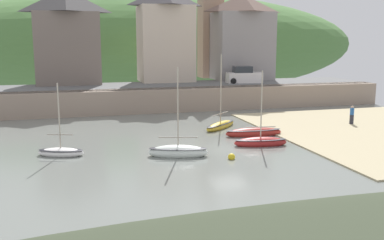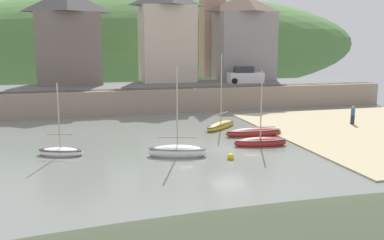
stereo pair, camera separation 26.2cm
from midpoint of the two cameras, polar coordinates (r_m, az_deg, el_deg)
ground at (r=23.08m, az=16.51°, el=-8.46°), size 48.00×41.00×0.61m
quay_seawall at (r=47.12m, az=-2.36°, el=2.87°), size 48.00×9.40×2.40m
hillside_backdrop at (r=84.62m, az=-5.01°, el=9.64°), size 80.00×44.00×18.72m
waterfront_building_left at (r=53.27m, az=-15.37°, el=10.31°), size 7.35×5.85×10.59m
waterfront_building_centre at (r=54.49m, az=-3.10°, el=10.92°), size 6.58×5.39×11.11m
waterfront_building_right at (r=57.38m, az=6.78°, el=10.53°), size 7.35×5.36×10.52m
church_with_spire at (r=60.28m, az=2.72°, el=14.04°), size 3.00×3.00×17.45m
sailboat_blue_trim at (r=31.85m, az=8.96°, el=-2.79°), size 3.91×1.64×5.49m
motorboat_with_cabin at (r=30.13m, az=-16.24°, el=-3.91°), size 3.19×2.07×4.86m
sailboat_nearest_shore at (r=35.07m, az=8.12°, el=-1.60°), size 4.59×1.39×0.84m
fishing_boat_green at (r=28.71m, az=-1.62°, el=-4.04°), size 4.03×2.23×5.91m
sailboat_tall_mast at (r=37.83m, az=3.91°, el=-0.65°), size 3.99×3.86×6.39m
parked_car_near_slipway at (r=52.81m, az=6.96°, el=5.62°), size 4.22×2.03×1.95m
person_on_slipway at (r=41.37m, az=20.06°, el=0.70°), size 0.34×0.34×1.62m
mooring_buoy at (r=28.15m, az=5.25°, el=-4.75°), size 0.46×0.46×0.46m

